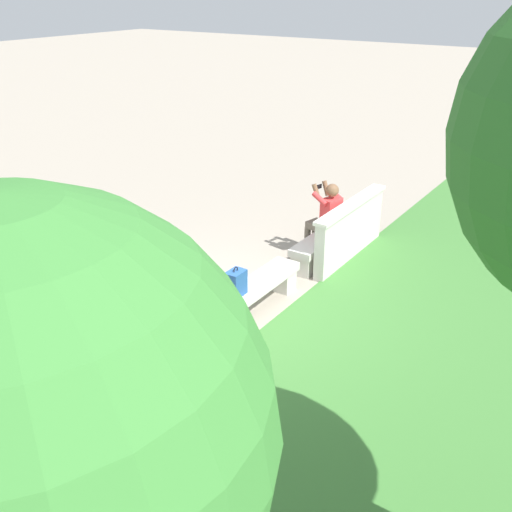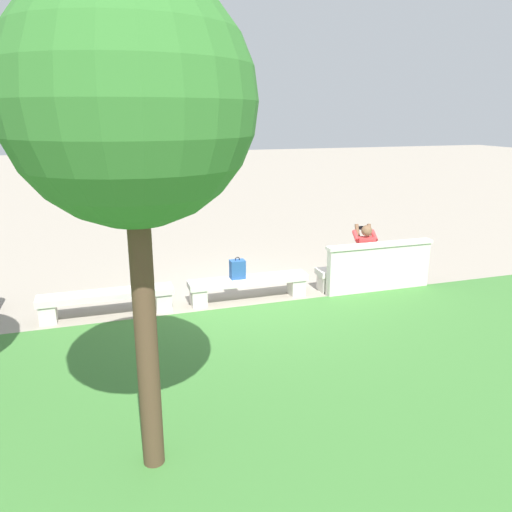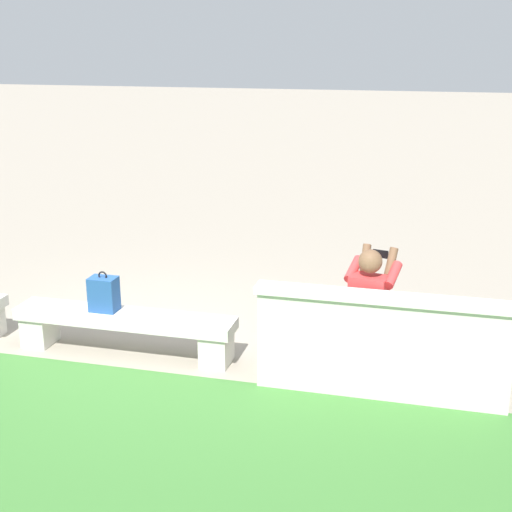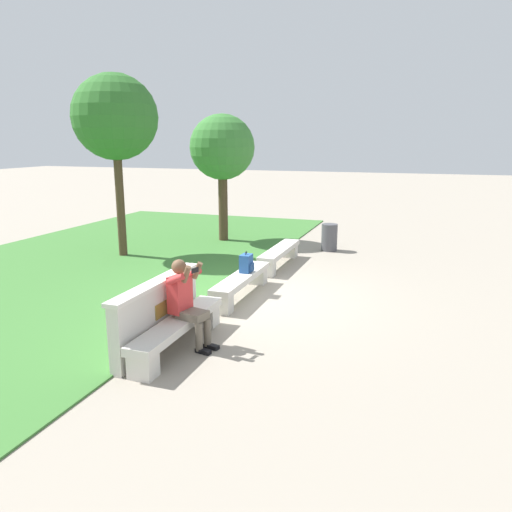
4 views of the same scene
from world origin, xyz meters
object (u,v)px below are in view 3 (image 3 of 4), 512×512
bench_main (383,352)px  backpack (104,294)px  person_photographer (372,306)px  bench_near (125,326)px

bench_main → backpack: 2.88m
person_photographer → backpack: (2.73, 0.05, -0.11)m
bench_near → person_photographer: size_ratio=1.77×
backpack → bench_near: bearing=173.7°
bench_main → bench_near: same height
bench_near → backpack: 0.38m
bench_near → person_photographer: (-2.51, -0.08, 0.43)m
bench_main → person_photographer: (0.13, -0.08, 0.43)m
person_photographer → backpack: person_photographer is taller
backpack → person_photographer: bearing=-178.9°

